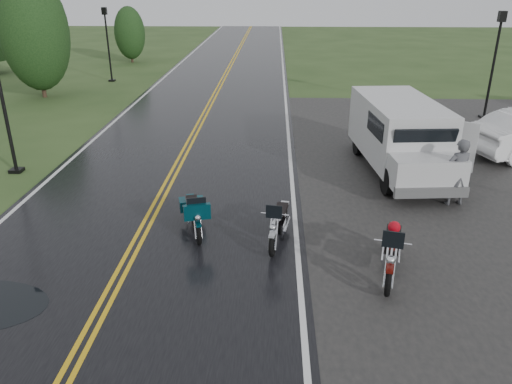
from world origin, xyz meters
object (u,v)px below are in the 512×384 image
(van_white, at_px, (391,157))
(person_at_van, at_px, (458,173))
(motorcycle_red, at_px, (390,268))
(lamp_post_far_right, at_px, (493,66))
(motorcycle_silver, at_px, (273,235))
(lamp_post_far_left, at_px, (108,45))
(lamp_post_near_left, at_px, (2,100))
(motorcycle_teal, at_px, (198,224))

(van_white, bearing_deg, person_at_van, -25.43)
(motorcycle_red, distance_m, person_at_van, 5.25)
(van_white, xyz_separation_m, lamp_post_far_right, (6.17, 8.97, 1.16))
(van_white, bearing_deg, motorcycle_silver, -136.87)
(motorcycle_red, height_order, lamp_post_far_left, lamp_post_far_left)
(lamp_post_near_left, bearing_deg, lamp_post_far_left, 95.96)
(motorcycle_red, distance_m, van_white, 5.24)
(motorcycle_red, xyz_separation_m, motorcycle_silver, (-2.27, 1.43, -0.07))
(motorcycle_teal, distance_m, motorcycle_silver, 1.80)
(motorcycle_teal, bearing_deg, person_at_van, 5.67)
(motorcycle_silver, height_order, person_at_van, person_at_van)
(lamp_post_near_left, height_order, lamp_post_far_right, lamp_post_near_left)
(motorcycle_silver, xyz_separation_m, person_at_van, (5.00, 3.05, 0.35))
(motorcycle_red, height_order, van_white, van_white)
(lamp_post_far_left, bearing_deg, van_white, -52.05)
(motorcycle_silver, height_order, van_white, van_white)
(person_at_van, distance_m, lamp_post_far_left, 23.28)
(person_at_van, distance_m, lamp_post_near_left, 13.63)
(van_white, distance_m, lamp_post_near_left, 11.86)
(van_white, bearing_deg, motorcycle_red, -106.47)
(lamp_post_near_left, bearing_deg, lamp_post_far_right, 22.78)
(lamp_post_near_left, bearing_deg, motorcycle_teal, -35.12)
(person_at_van, xyz_separation_m, lamp_post_near_left, (-13.39, 2.09, 1.42))
(van_white, relative_size, person_at_van, 3.13)
(motorcycle_silver, height_order, lamp_post_far_left, lamp_post_far_left)
(motorcycle_teal, relative_size, person_at_van, 1.04)
(motorcycle_teal, relative_size, lamp_post_far_left, 0.45)
(motorcycle_silver, distance_m, van_white, 4.99)
(lamp_post_far_left, xyz_separation_m, lamp_post_far_right, (19.51, -8.14, 0.15))
(motorcycle_red, distance_m, motorcycle_teal, 4.43)
(motorcycle_teal, relative_size, lamp_post_far_right, 0.42)
(motorcycle_silver, xyz_separation_m, lamp_post_far_right, (9.48, 12.65, 1.73))
(lamp_post_far_right, bearing_deg, motorcycle_teal, -132.64)
(lamp_post_near_left, bearing_deg, motorcycle_silver, -31.50)
(lamp_post_near_left, bearing_deg, van_white, -7.12)
(motorcycle_red, height_order, lamp_post_far_right, lamp_post_far_right)
(van_white, distance_m, lamp_post_far_left, 21.72)
(motorcycle_teal, bearing_deg, lamp_post_near_left, 129.55)
(lamp_post_far_right, bearing_deg, van_white, -124.51)
(motorcycle_red, xyz_separation_m, van_white, (1.05, 5.11, 0.49))
(motorcycle_red, relative_size, lamp_post_far_left, 0.52)
(person_at_van, xyz_separation_m, lamp_post_far_left, (-15.02, 17.74, 1.23))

